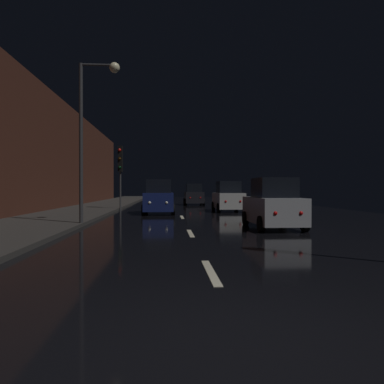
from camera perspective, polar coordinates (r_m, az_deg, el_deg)
The scene contains 10 objects.
ground at distance 28.69m, azimuth -2.14°, elevation -2.66°, with size 25.46×84.00×0.02m, color black.
sidewalk_left at distance 29.24m, azimuth -15.05°, elevation -2.45°, with size 4.40×84.00×0.15m, color #33302D.
building_facade_left at distance 26.59m, azimuth -22.10°, elevation 6.05°, with size 0.80×63.00×8.33m, color #472319.
lane_centerline at distance 13.90m, azimuth -0.35°, elevation -6.03°, with size 0.16×15.94×0.01m.
traffic_light_far_left at distance 28.15m, azimuth -10.77°, elevation 4.22°, with size 0.35×0.48×4.70m.
streetlamp_overhead at distance 16.71m, azimuth -14.81°, elevation 10.91°, with size 1.70×0.44×6.91m.
car_approaching_headlights at distance 24.05m, azimuth -5.02°, elevation -0.91°, with size 1.97×4.27×2.15m.
car_distant_taillights at distance 36.56m, azimuth 0.27°, elevation -0.48°, with size 1.88×4.07×2.05m.
car_parked_right_near at distance 15.56m, azimuth 12.12°, elevation -1.95°, with size 1.85×4.00×2.02m.
car_parked_right_far at distance 26.51m, azimuth 5.46°, elevation -0.84°, with size 1.92×4.15×2.09m.
Camera 1 is at (-0.83, -4.13, 1.60)m, focal length 35.36 mm.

